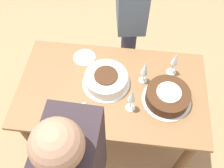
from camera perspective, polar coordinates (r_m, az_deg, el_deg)
ground_plane at (r=2.42m, az=-0.00°, el=-10.61°), size 12.00×12.00×0.00m
dining_table at (r=1.87m, az=-0.00°, el=-3.14°), size 1.33×0.77×0.75m
cake_center_white at (r=1.74m, az=-1.35°, el=1.07°), size 0.34×0.34×0.10m
cake_front_chocolate at (r=1.71m, az=12.58°, el=-2.75°), size 0.33×0.33×0.10m
wine_glass_near at (r=1.55m, az=4.51°, el=-2.86°), size 0.06×0.06×0.21m
wine_glass_far at (r=1.69m, az=7.50°, el=3.46°), size 0.06×0.06×0.20m
wine_glass_extra at (r=1.77m, az=14.20°, el=5.39°), size 0.07×0.07×0.21m
dessert_plate_left at (r=1.93m, az=-6.31°, el=6.05°), size 0.17×0.17×0.01m
fork_pile at (r=1.68m, az=-9.22°, el=-5.97°), size 0.21×0.14×0.02m
person_watching at (r=2.02m, az=4.45°, el=18.67°), size 0.28×0.43×1.66m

